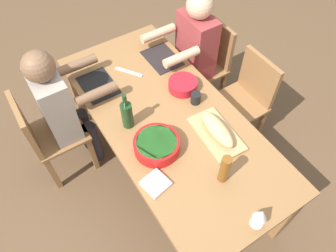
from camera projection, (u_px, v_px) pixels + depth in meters
ground_plane at (168, 169)px, 2.79m from camera, size 8.00×8.00×0.00m
dining_table at (168, 124)px, 2.27m from camera, size 1.92×0.88×0.74m
chair_far_right at (46, 134)px, 2.43m from camera, size 0.40×0.40×0.85m
diner_far_right at (62, 106)px, 2.32m from camera, size 0.41×0.53×1.20m
chair_near_center at (245, 97)px, 2.66m from camera, size 0.40×0.40×0.85m
chair_near_right at (207, 61)px, 2.92m from camera, size 0.40×0.40×0.85m
diner_near_right at (192, 50)px, 2.69m from camera, size 0.41×0.53×1.20m
serving_bowl_fruit at (183, 84)px, 2.33m from camera, size 0.21×0.21×0.07m
serving_bowl_greens at (157, 145)px, 2.00m from camera, size 0.29×0.29×0.09m
cutting_board at (216, 134)px, 2.10m from camera, size 0.41×0.25×0.02m
bread_loaf at (217, 129)px, 2.06m from camera, size 0.33×0.13×0.09m
wine_bottle at (127, 114)px, 2.07m from camera, size 0.08×0.08×0.29m
beer_bottle at (225, 169)px, 1.83m from camera, size 0.06×0.06×0.22m
wine_glass at (260, 216)px, 1.66m from camera, size 0.08×0.08×0.17m
placemat_far_right at (98, 85)px, 2.38m from camera, size 0.32×0.23×0.01m
cup_near_center at (196, 98)px, 2.25m from camera, size 0.07×0.07×0.08m
placemat_near_right at (162, 58)px, 2.56m from camera, size 0.32×0.23×0.01m
carving_knife at (129, 72)px, 2.46m from camera, size 0.20×0.15×0.01m
napkin_stack at (156, 183)px, 1.88m from camera, size 0.16×0.16×0.02m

